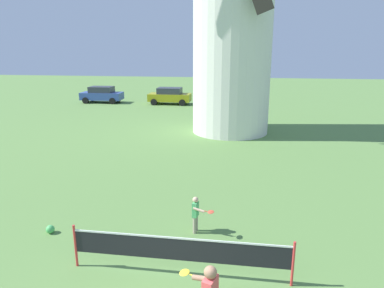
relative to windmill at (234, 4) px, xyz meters
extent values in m
cylinder|color=silver|center=(0.00, 0.02, -1.49)|extent=(4.70, 4.70, 12.29)
cylinder|color=red|center=(-3.10, -14.89, -7.09)|extent=(0.06, 0.06, 1.10)
cylinder|color=red|center=(2.00, -14.89, -7.09)|extent=(0.06, 0.06, 1.10)
cube|color=black|center=(-0.55, -14.89, -6.96)|extent=(5.07, 0.01, 0.55)
cube|color=white|center=(-0.55, -14.89, -6.67)|extent=(5.07, 0.02, 0.04)
sphere|color=#89664C|center=(0.33, -16.67, -6.21)|extent=(0.23, 0.23, 0.23)
cylinder|color=#89664C|center=(0.19, -16.42, -6.54)|extent=(0.48, 0.25, 0.18)
cylinder|color=yellow|center=(0.02, -16.36, -6.54)|extent=(0.22, 0.09, 0.04)
ellipsoid|color=yellow|center=(-0.19, -16.29, -6.54)|extent=(0.25, 0.29, 0.03)
cylinder|color=#9E937F|center=(-0.44, -12.78, -7.39)|extent=(0.10, 0.10, 0.50)
cylinder|color=#9E937F|center=(-0.47, -12.91, -7.39)|extent=(0.10, 0.10, 0.50)
cube|color=#4CB266|center=(-0.46, -12.85, -6.92)|extent=(0.18, 0.26, 0.44)
sphere|color=#DBB28E|center=(-0.46, -12.85, -6.62)|extent=(0.17, 0.17, 0.17)
cylinder|color=#DBB28E|center=(-0.42, -12.69, -6.94)|extent=(0.07, 0.07, 0.33)
cylinder|color=#DBB28E|center=(-0.34, -13.01, -6.85)|extent=(0.35, 0.14, 0.13)
cylinder|color=#D84C33|center=(-0.21, -13.04, -6.85)|extent=(0.22, 0.07, 0.04)
ellipsoid|color=#D84C33|center=(0.01, -13.08, -6.85)|extent=(0.22, 0.27, 0.03)
sphere|color=#4CB259|center=(-4.59, -13.52, -7.51)|extent=(0.24, 0.24, 0.24)
cube|color=#334C99|center=(-12.88, 10.58, -6.99)|extent=(3.97, 1.79, 0.70)
cube|color=#2D333D|center=(-12.88, 10.58, -6.36)|extent=(2.24, 1.54, 0.56)
cylinder|color=black|center=(-11.56, 11.46, -7.34)|extent=(0.60, 0.19, 0.60)
cylinder|color=black|center=(-11.52, 9.76, -7.34)|extent=(0.60, 0.19, 0.60)
cylinder|color=black|center=(-14.23, 11.40, -7.34)|extent=(0.60, 0.19, 0.60)
cylinder|color=black|center=(-14.20, 9.70, -7.34)|extent=(0.60, 0.19, 0.60)
cube|color=#999919|center=(-6.12, 10.54, -6.99)|extent=(3.95, 1.70, 0.70)
cube|color=#2D333D|center=(-6.12, 10.54, -6.36)|extent=(2.21, 1.50, 0.56)
cylinder|color=black|center=(-4.78, 11.39, -7.34)|extent=(0.60, 0.18, 0.60)
cylinder|color=black|center=(-4.78, 9.69, -7.34)|extent=(0.60, 0.18, 0.60)
cylinder|color=black|center=(-7.46, 11.39, -7.34)|extent=(0.60, 0.18, 0.60)
cylinder|color=black|center=(-7.47, 9.69, -7.34)|extent=(0.60, 0.18, 0.60)
camera|label=1|loc=(0.78, -21.90, -2.47)|focal=32.76mm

